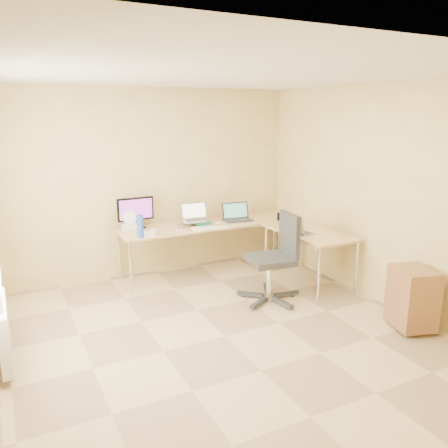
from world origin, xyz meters
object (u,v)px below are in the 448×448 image
mug (154,233)px  water_bottle (140,226)px  laptop_return (302,226)px  laptop_black (238,212)px  keyboard (209,228)px  monitor (136,213)px  cabinet (412,297)px  desk_return (308,257)px  laptop_center (196,212)px  office_chair (270,261)px  desk_fan (129,220)px  desk_main (211,247)px

mug → water_bottle: 0.20m
laptop_return → laptop_black: bearing=13.8°
laptop_black → keyboard: bearing=-150.0°
monitor → cabinet: 3.58m
desk_return → laptop_center: size_ratio=3.37×
office_chair → cabinet: size_ratio=1.72×
water_bottle → cabinet: bearing=-45.6°
desk_return → desk_fan: 2.47m
laptop_black → desk_fan: 1.55m
desk_main → keyboard: size_ratio=5.56×
office_chair → cabinet: office_chair is taller
keyboard → cabinet: size_ratio=0.75×
laptop_center → laptop_black: size_ratio=0.95×
water_bottle → keyboard: bearing=0.0°
laptop_black → water_bottle: 1.56m
keyboard → mug: mug is taller
desk_return → desk_fan: size_ratio=5.28×
monitor → mug: 0.53m
desk_return → laptop_black: laptop_black is taller
desk_main → keyboard: bearing=-119.2°
laptop_black → water_bottle: water_bottle is taller
office_chair → cabinet: (0.93, -1.34, -0.14)m
laptop_center → cabinet: size_ratio=0.60×
laptop_center → laptop_return: bearing=-42.0°
mug → cabinet: (2.08, -2.30, -0.41)m
laptop_return → water_bottle: bearing=61.3°
monitor → keyboard: (0.87, -0.50, -0.20)m
keyboard → laptop_return: (0.96, -0.78, 0.09)m
keyboard → office_chair: bearing=-56.5°
water_bottle → laptop_black: bearing=9.5°
desk_return → monitor: size_ratio=2.61×
desk_main → laptop_center: laptop_center is taller
cabinet → laptop_center: bearing=134.2°
keyboard → cabinet: 2.66m
desk_fan → office_chair: (1.32, -1.46, -0.35)m
water_bottle → desk_fan: size_ratio=1.18×
cabinet → laptop_black: bearing=122.6°
desk_main → keyboard: (-0.17, -0.30, 0.38)m
monitor → office_chair: size_ratio=0.46×
desk_return → mug: bearing=160.0°
laptop_black → keyboard: 0.64m
keyboard → monitor: bearing=163.1°
cabinet → water_bottle: bearing=151.3°
desk_return → office_chair: 0.83m
laptop_center → desk_fan: 0.92m
desk_main → monitor: monitor is taller
laptop_black → desk_fan: laptop_black is taller
keyboard → desk_fan: size_ratio=1.94×
monitor → desk_fan: monitor is taller
desk_main → laptop_center: 0.59m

